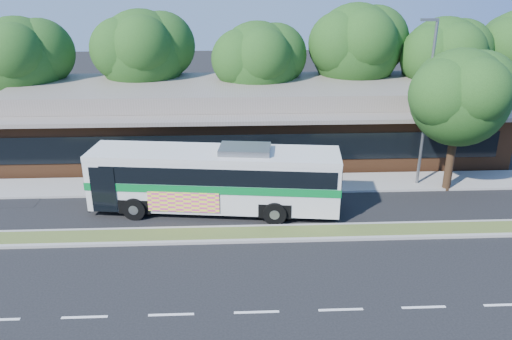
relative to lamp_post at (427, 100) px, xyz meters
name	(u,v)px	position (x,y,z in m)	size (l,w,h in m)	color
ground	(251,242)	(-9.56, -6.00, -4.90)	(120.00, 120.00, 0.00)	black
median_strip	(251,234)	(-9.56, -5.40, -4.83)	(26.00, 1.10, 0.15)	#4D5B26
sidewalk	(247,184)	(-9.56, 0.40, -4.84)	(44.00, 2.60, 0.12)	gray
plaza_building	(244,118)	(-9.56, 6.99, -2.77)	(33.20, 11.20, 4.45)	#5A331C
lamp_post	(427,100)	(0.00, 0.00, 0.00)	(0.93, 0.18, 9.07)	slate
tree_bg_a	(26,58)	(-24.15, 9.14, 0.97)	(6.47, 5.80, 8.63)	black
tree_bg_b	(148,51)	(-16.13, 10.14, 1.24)	(6.69, 6.00, 9.00)	black
tree_bg_c	(263,60)	(-8.16, 9.13, 0.69)	(6.24, 5.60, 8.26)	black
tree_bg_d	(362,46)	(-1.12, 10.15, 1.52)	(6.91, 6.20, 9.37)	black
tree_bg_e	(449,57)	(4.85, 9.14, 0.84)	(6.47, 5.80, 8.50)	black
transit_bus	(216,175)	(-11.20, -2.72, -2.99)	(12.45, 4.09, 3.43)	silver
sidewalk_tree	(466,95)	(1.80, -0.58, 0.39)	(5.64, 5.06, 7.70)	black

